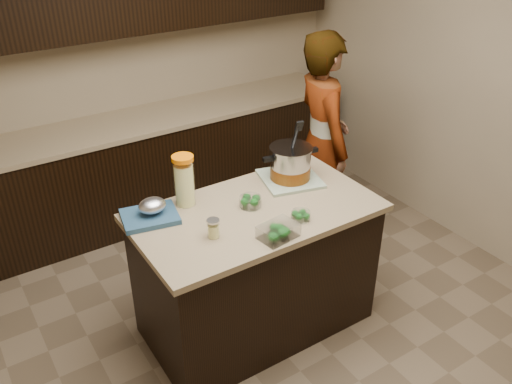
{
  "coord_description": "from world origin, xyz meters",
  "views": [
    {
      "loc": [
        -1.48,
        -2.29,
        2.6
      ],
      "look_at": [
        0.0,
        0.0,
        1.02
      ],
      "focal_mm": 38.0,
      "sensor_mm": 36.0,
      "label": 1
    }
  ],
  "objects_px": {
    "person": "(322,143)",
    "island": "(256,269)",
    "stock_pot": "(290,165)",
    "lemonade_pitcher": "(184,182)"
  },
  "relations": [
    {
      "from": "island",
      "to": "person",
      "type": "bearing_deg",
      "value": 31.1
    },
    {
      "from": "stock_pot",
      "to": "lemonade_pitcher",
      "type": "height_order",
      "value": "stock_pot"
    },
    {
      "from": "person",
      "to": "island",
      "type": "bearing_deg",
      "value": 135.52
    },
    {
      "from": "stock_pot",
      "to": "lemonade_pitcher",
      "type": "distance_m",
      "value": 0.71
    },
    {
      "from": "stock_pot",
      "to": "lemonade_pitcher",
      "type": "xyz_separation_m",
      "value": [
        -0.7,
        0.1,
        0.04
      ]
    },
    {
      "from": "island",
      "to": "person",
      "type": "xyz_separation_m",
      "value": [
        0.98,
        0.59,
        0.4
      ]
    },
    {
      "from": "island",
      "to": "lemonade_pitcher",
      "type": "relative_size",
      "value": 4.65
    },
    {
      "from": "stock_pot",
      "to": "person",
      "type": "xyz_separation_m",
      "value": [
        0.6,
        0.4,
        -0.16
      ]
    },
    {
      "from": "island",
      "to": "person",
      "type": "distance_m",
      "value": 1.21
    },
    {
      "from": "island",
      "to": "lemonade_pitcher",
      "type": "distance_m",
      "value": 0.73
    }
  ]
}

